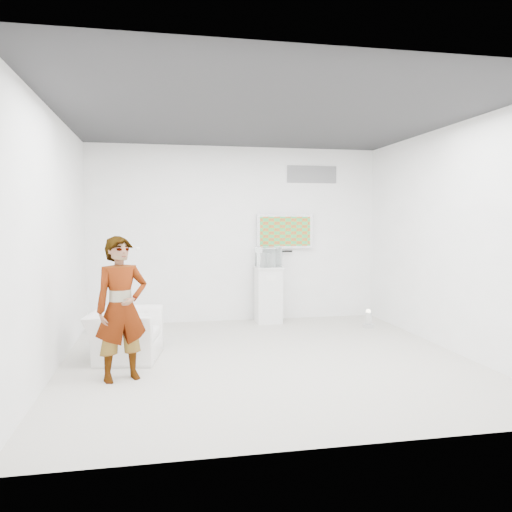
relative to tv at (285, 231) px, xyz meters
name	(u,v)px	position (x,y,z in m)	size (l,w,h in m)	color
room	(267,240)	(-0.85, -2.45, -0.05)	(5.01, 5.01, 3.00)	#BBB6AC
tv	(285,231)	(0.00, 0.00, 0.00)	(1.00, 0.08, 0.60)	silver
logo_decal	(312,174)	(0.50, 0.04, 1.00)	(0.90, 0.02, 0.30)	slate
person	(121,309)	(-2.57, -2.95, -0.77)	(0.57, 0.38, 1.57)	white
armchair	(125,335)	(-2.59, -2.10, -1.25)	(0.94, 0.82, 0.61)	white
pedestal	(268,295)	(-0.34, -0.23, -1.07)	(0.46, 0.46, 0.95)	white
floor_uplight	(368,319)	(1.16, -0.96, -1.41)	(0.18, 0.18, 0.28)	silver
vitrine	(268,257)	(-0.34, -0.23, -0.43)	(0.34, 0.34, 0.34)	white
console	(268,260)	(-0.34, -0.23, -0.48)	(0.05, 0.17, 0.23)	white
wii_remote	(138,249)	(-2.39, -2.72, -0.14)	(0.04, 0.14, 0.04)	white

